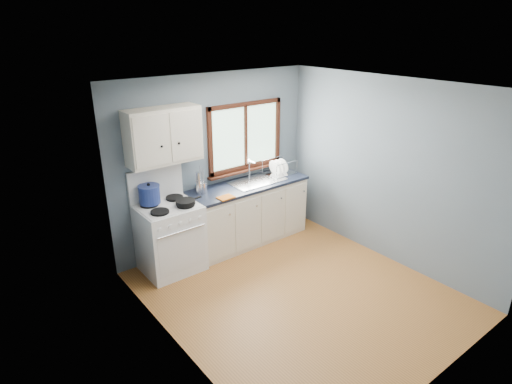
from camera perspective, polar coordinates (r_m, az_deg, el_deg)
floor at (r=5.47m, az=5.55°, el=-13.30°), size 3.20×3.60×0.02m
ceiling at (r=4.53m, az=6.72°, el=13.84°), size 3.20×3.60×0.02m
wall_back at (r=6.20m, az=-5.56°, el=4.06°), size 3.20×0.02×2.50m
wall_front at (r=3.92m, az=24.92°, el=-9.03°), size 3.20×0.02×2.50m
wall_left at (r=4.01m, az=-10.91°, el=-6.50°), size 0.02×3.60×2.50m
wall_right at (r=6.03m, az=17.22°, el=2.65°), size 0.02×3.60×2.50m
gas_range at (r=5.79m, az=-11.42°, el=-5.73°), size 0.76×0.69×1.36m
base_cabinets at (r=6.45m, az=-1.10°, el=-3.14°), size 1.85×0.60×0.88m
countertop at (r=6.26m, az=-1.13°, el=0.93°), size 1.89×0.64×0.04m
sink at (r=6.38m, az=0.16°, el=0.94°), size 0.84×0.46×0.44m
window at (r=6.40m, az=-1.39°, el=6.82°), size 1.36×0.10×1.03m
upper_cabinets at (r=5.50m, az=-12.23°, el=7.34°), size 0.95×0.35×0.70m
skillet at (r=5.53m, az=-9.36°, el=-1.32°), size 0.39×0.28×0.05m
stockpot at (r=5.61m, az=-14.03°, el=-0.28°), size 0.29×0.29×0.27m
utensil_crock at (r=5.94m, az=-7.18°, el=0.61°), size 0.16×0.16×0.39m
thermos at (r=5.87m, az=-7.69°, el=1.16°), size 0.09×0.09×0.31m
soap_bottle at (r=5.99m, az=-7.08°, el=1.38°), size 0.10×0.10×0.27m
dish_towel at (r=5.75m, az=-4.05°, el=-0.73°), size 0.23×0.17×0.02m
dish_rack at (r=6.65m, az=3.12°, el=2.94°), size 0.47×0.37×0.24m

